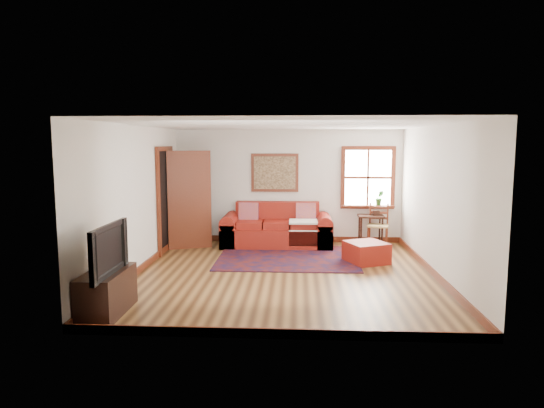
# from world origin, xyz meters

# --- Properties ---
(ground) EXTENTS (5.50, 5.50, 0.00)m
(ground) POSITION_xyz_m (0.00, 0.00, 0.00)
(ground) COLOR #452812
(ground) RESTS_ON ground
(room_envelope) EXTENTS (5.04, 5.54, 2.52)m
(room_envelope) POSITION_xyz_m (0.00, 0.02, 1.65)
(room_envelope) COLOR silver
(room_envelope) RESTS_ON ground
(window) EXTENTS (1.18, 0.20, 1.38)m
(window) POSITION_xyz_m (1.78, 2.70, 1.31)
(window) COLOR white
(window) RESTS_ON ground
(doorway) EXTENTS (0.89, 1.08, 2.14)m
(doorway) POSITION_xyz_m (-2.21, 1.78, 1.07)
(doorway) COLOR black
(doorway) RESTS_ON ground
(framed_artwork) EXTENTS (1.05, 0.07, 0.85)m
(framed_artwork) POSITION_xyz_m (-0.30, 2.71, 1.55)
(framed_artwork) COLOR maroon
(framed_artwork) RESTS_ON ground
(persian_rug) EXTENTS (2.65, 2.12, 0.02)m
(persian_rug) POSITION_xyz_m (0.02, 1.13, 0.01)
(persian_rug) COLOR #4E110B
(persian_rug) RESTS_ON ground
(red_leather_sofa) EXTENTS (2.36, 0.97, 0.92)m
(red_leather_sofa) POSITION_xyz_m (-0.23, 2.29, 0.31)
(red_leather_sofa) COLOR maroon
(red_leather_sofa) RESTS_ON ground
(red_ottoman) EXTENTS (0.88, 0.88, 0.38)m
(red_ottoman) POSITION_xyz_m (1.49, 0.88, 0.19)
(red_ottoman) COLOR maroon
(red_ottoman) RESTS_ON ground
(side_table) EXTENTS (0.55, 0.41, 0.66)m
(side_table) POSITION_xyz_m (1.80, 2.44, 0.54)
(side_table) COLOR black
(side_table) RESTS_ON ground
(ladder_back_chair) EXTENTS (0.52, 0.50, 0.92)m
(ladder_back_chair) POSITION_xyz_m (1.93, 2.30, 0.50)
(ladder_back_chair) COLOR tan
(ladder_back_chair) RESTS_ON ground
(media_cabinet) EXTENTS (0.46, 1.03, 0.57)m
(media_cabinet) POSITION_xyz_m (-2.25, -2.04, 0.28)
(media_cabinet) COLOR black
(media_cabinet) RESTS_ON ground
(television) EXTENTS (0.15, 1.12, 0.64)m
(television) POSITION_xyz_m (-2.23, -2.21, 0.89)
(television) COLOR black
(television) RESTS_ON media_cabinet
(candle_hurricane) EXTENTS (0.12, 0.12, 0.18)m
(candle_hurricane) POSITION_xyz_m (-2.20, -1.66, 0.65)
(candle_hurricane) COLOR silver
(candle_hurricane) RESTS_ON media_cabinet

